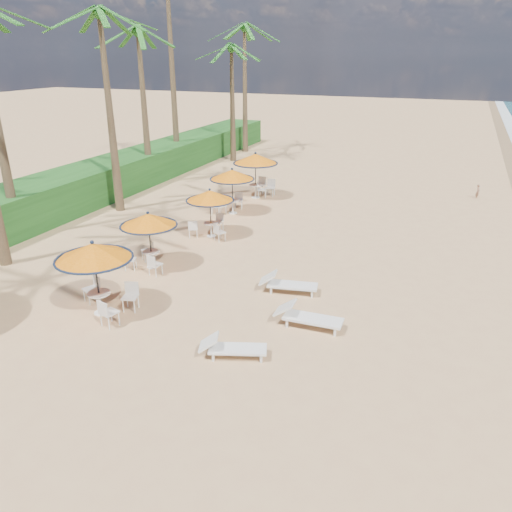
{
  "coord_description": "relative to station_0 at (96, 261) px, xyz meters",
  "views": [
    {
      "loc": [
        4.52,
        -10.87,
        7.47
      ],
      "look_at": [
        -1.19,
        3.23,
        1.2
      ],
      "focal_mm": 35.0,
      "sensor_mm": 36.0,
      "label": 1
    }
  ],
  "objects": [
    {
      "name": "lounger_mid",
      "position": [
        6.03,
        1.57,
        -1.41
      ],
      "size": [
        2.02,
        0.69,
        0.72
      ],
      "rotation": [
        0.0,
        0.0,
        0.03
      ],
      "color": "silver",
      "rests_on": "ground"
    },
    {
      "name": "station_2",
      "position": [
        -0.01,
        7.38,
        -0.18
      ],
      "size": [
        2.06,
        2.06,
        2.14
      ],
      "color": "black",
      "rests_on": "ground"
    },
    {
      "name": "lounger_near",
      "position": [
        4.65,
        -0.69,
        -1.45
      ],
      "size": [
        1.85,
        1.11,
        0.63
      ],
      "rotation": [
        0.0,
        0.0,
        0.34
      ],
      "color": "silver",
      "rests_on": "ground"
    },
    {
      "name": "station_0",
      "position": [
        0.0,
        0.0,
        0.0
      ],
      "size": [
        2.29,
        2.29,
        2.39
      ],
      "color": "black",
      "rests_on": "ground"
    },
    {
      "name": "palm_4",
      "position": [
        -7.54,
        14.16,
        6.17
      ],
      "size": [
        5.0,
        5.0,
        8.68
      ],
      "color": "brown",
      "rests_on": "ground"
    },
    {
      "name": "lounger_far",
      "position": [
        4.77,
        3.47,
        -1.43
      ],
      "size": [
        2.0,
        0.95,
        0.69
      ],
      "rotation": [
        0.0,
        0.0,
        0.19
      ],
      "color": "silver",
      "rests_on": "ground"
    },
    {
      "name": "person",
      "position": [
        10.73,
        18.27,
        -1.34
      ],
      "size": [
        0.24,
        0.33,
        0.82
      ],
      "primitive_type": "imported",
      "rotation": [
        0.0,
        0.0,
        1.4
      ],
      "color": "brown",
      "rests_on": "ground"
    },
    {
      "name": "ground",
      "position": [
        4.93,
        0.1,
        -1.75
      ],
      "size": [
        160.0,
        160.0,
        0.0
      ],
      "primitive_type": "plane",
      "color": "tan",
      "rests_on": "ground"
    },
    {
      "name": "station_4",
      "position": [
        -0.49,
        13.9,
        0.09
      ],
      "size": [
        2.41,
        2.43,
        2.51
      ],
      "color": "black",
      "rests_on": "ground"
    },
    {
      "name": "palm_3",
      "position": [
        -6.03,
        9.11,
        6.73
      ],
      "size": [
        5.0,
        5.0,
        9.28
      ],
      "color": "brown",
      "rests_on": "ground"
    },
    {
      "name": "scrub_hedge",
      "position": [
        -8.57,
        11.1,
        -0.85
      ],
      "size": [
        3.0,
        40.0,
        1.8
      ],
      "primitive_type": "cube",
      "color": "#194716",
      "rests_on": "ground"
    },
    {
      "name": "station_3",
      "position": [
        -0.59,
        10.76,
        -0.08
      ],
      "size": [
        2.19,
        2.19,
        2.28
      ],
      "color": "black",
      "rests_on": "ground"
    },
    {
      "name": "palm_6",
      "position": [
        -5.82,
        22.47,
        5.41
      ],
      "size": [
        5.0,
        5.0,
        7.89
      ],
      "color": "brown",
      "rests_on": "ground"
    },
    {
      "name": "palm_7",
      "position": [
        -6.42,
        26.12,
        6.72
      ],
      "size": [
        5.0,
        5.0,
        9.27
      ],
      "color": "brown",
      "rests_on": "ground"
    },
    {
      "name": "station_1",
      "position": [
        -0.57,
        3.54,
        -0.16
      ],
      "size": [
        2.08,
        2.08,
        2.17
      ],
      "color": "black",
      "rests_on": "ground"
    }
  ]
}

